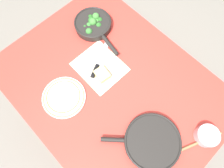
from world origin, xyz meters
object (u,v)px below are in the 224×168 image
object	(u,v)px
wooden_spoon	(183,149)
prep_bowl_steel	(207,136)
grater_knife	(98,65)
skillet_broccoli	(93,24)
skillet_eggs	(152,142)
dinner_plate_stack	(64,97)
cheese_block	(102,75)

from	to	relation	value
wooden_spoon	prep_bowl_steel	bearing A→B (deg)	-173.71
wooden_spoon	grater_knife	world-z (taller)	grater_knife
skillet_broccoli	grater_knife	distance (m)	0.28
prep_bowl_steel	skillet_broccoli	bearing A→B (deg)	177.43
skillet_broccoli	skillet_eggs	world-z (taller)	skillet_broccoli
dinner_plate_stack	skillet_eggs	bearing A→B (deg)	18.97
grater_knife	prep_bowl_steel	bearing A→B (deg)	-106.33
cheese_block	prep_bowl_steel	xyz separation A→B (m)	(0.63, 0.15, 0.01)
dinner_plate_stack	prep_bowl_steel	bearing A→B (deg)	30.39
wooden_spoon	dinner_plate_stack	size ratio (longest dim) A/B	1.43
prep_bowl_steel	cheese_block	bearing A→B (deg)	-166.20
grater_knife	skillet_eggs	bearing A→B (deg)	-127.42
prep_bowl_steel	dinner_plate_stack	bearing A→B (deg)	-149.61
skillet_broccoli	skillet_eggs	xyz separation A→B (m)	(0.74, -0.27, -0.01)
skillet_broccoli	prep_bowl_steel	xyz separation A→B (m)	(0.92, -0.04, -0.00)
skillet_eggs	dinner_plate_stack	xyz separation A→B (m)	(-0.50, -0.17, -0.01)
wooden_spoon	cheese_block	world-z (taller)	cheese_block
wooden_spoon	grater_knife	xyz separation A→B (m)	(-0.66, 0.01, 0.00)
skillet_broccoli	wooden_spoon	bearing A→B (deg)	-1.73
skillet_broccoli	wooden_spoon	world-z (taller)	skillet_broccoli
cheese_block	dinner_plate_stack	bearing A→B (deg)	-101.74
wooden_spoon	grater_knife	size ratio (longest dim) A/B	1.47
skillet_eggs	prep_bowl_steel	distance (m)	0.29
skillet_broccoli	skillet_eggs	size ratio (longest dim) A/B	1.12
dinner_plate_stack	prep_bowl_steel	xyz separation A→B (m)	(0.68, 0.40, 0.01)
skillet_broccoli	prep_bowl_steel	size ratio (longest dim) A/B	3.37
cheese_block	prep_bowl_steel	size ratio (longest dim) A/B	0.79
skillet_broccoli	cheese_block	xyz separation A→B (m)	(0.29, -0.20, -0.01)
prep_bowl_steel	wooden_spoon	bearing A→B (deg)	-106.49
prep_bowl_steel	grater_knife	bearing A→B (deg)	-169.88
skillet_broccoli	wooden_spoon	distance (m)	0.90
dinner_plate_stack	wooden_spoon	bearing A→B (deg)	22.30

